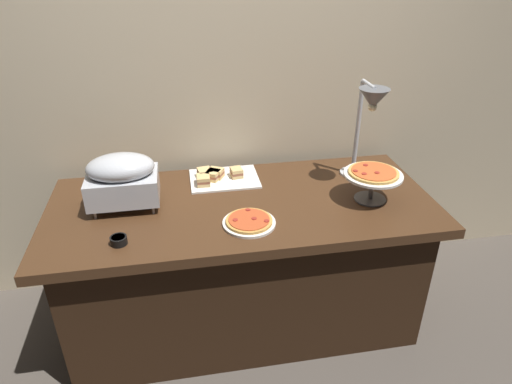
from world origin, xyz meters
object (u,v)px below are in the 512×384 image
heat_lamp (370,109)px  sauce_cup_near (119,240)px  sandwich_platter (218,177)px  chafing_dish (122,178)px  pizza_plate_center (373,176)px  pizza_plate_front (250,222)px

heat_lamp → sauce_cup_near: size_ratio=7.42×
heat_lamp → sandwich_platter: (-0.74, 0.17, -0.39)m
chafing_dish → pizza_plate_center: (1.20, -0.15, -0.02)m
chafing_dish → pizza_plate_front: 0.64m
chafing_dish → heat_lamp: heat_lamp is taller
sandwich_platter → sauce_cup_near: sandwich_platter is taller
chafing_dish → sandwich_platter: chafing_dish is taller
pizza_plate_front → heat_lamp: bearing=24.3°
sauce_cup_near → pizza_plate_center: bearing=8.2°
pizza_plate_front → chafing_dish: bearing=154.8°
sandwich_platter → sauce_cup_near: bearing=-132.8°
heat_lamp → sandwich_platter: size_ratio=1.45×
sandwich_platter → chafing_dish: bearing=-157.5°
heat_lamp → pizza_plate_center: bearing=-96.3°
sandwich_platter → sauce_cup_near: 0.70m
sauce_cup_near → chafing_dish: bearing=88.8°
pizza_plate_front → sandwich_platter: (-0.10, 0.46, 0.01)m
chafing_dish → pizza_plate_front: size_ratio=1.36×
pizza_plate_front → pizza_plate_center: 0.65m
heat_lamp → pizza_plate_front: bearing=-155.7°
pizza_plate_front → sandwich_platter: sandwich_platter is taller
heat_lamp → sandwich_platter: bearing=167.2°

